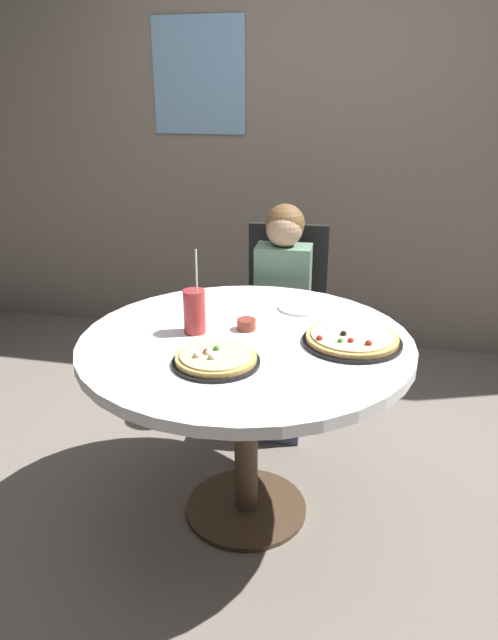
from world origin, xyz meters
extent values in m
plane|color=slate|center=(0.00, 0.00, 0.00)|extent=(8.00, 8.00, 0.00)
cube|color=gray|center=(0.00, 1.85, 1.45)|extent=(5.20, 0.12, 2.90)
cube|color=#8CBFE5|center=(-0.70, 1.78, 1.64)|extent=(0.57, 0.02, 0.66)
cylinder|color=white|center=(0.00, 0.00, 0.73)|extent=(1.19, 1.19, 0.04)
cylinder|color=#4C3826|center=(0.00, 0.00, 0.36)|extent=(0.09, 0.09, 0.69)
cylinder|color=#4C3826|center=(0.00, 0.00, 0.01)|extent=(0.48, 0.48, 0.02)
cube|color=black|center=(0.00, 0.80, 0.43)|extent=(0.42, 0.42, 0.04)
cube|color=black|center=(-0.01, 0.98, 0.69)|extent=(0.40, 0.06, 0.52)
cylinder|color=black|center=(-0.16, 0.62, 0.21)|extent=(0.04, 0.04, 0.41)
cylinder|color=black|center=(0.18, 0.64, 0.21)|extent=(0.04, 0.04, 0.41)
cylinder|color=black|center=(-0.18, 0.96, 0.21)|extent=(0.04, 0.04, 0.41)
cylinder|color=black|center=(0.16, 0.98, 0.21)|extent=(0.04, 0.04, 0.41)
cube|color=#3F4766|center=(0.01, 0.64, 0.23)|extent=(0.26, 0.33, 0.45)
cube|color=slate|center=(0.00, 0.78, 0.67)|extent=(0.27, 0.17, 0.44)
sphere|color=tan|center=(0.00, 0.78, 0.97)|extent=(0.17, 0.17, 0.17)
sphere|color=brown|center=(0.00, 0.80, 0.99)|extent=(0.18, 0.18, 0.18)
cylinder|color=black|center=(-0.05, -0.22, 0.76)|extent=(0.29, 0.29, 0.01)
cylinder|color=tan|center=(-0.05, -0.22, 0.77)|extent=(0.26, 0.26, 0.02)
cylinder|color=beige|center=(-0.05, -0.22, 0.78)|extent=(0.23, 0.23, 0.01)
sphere|color=#387F33|center=(-0.05, -0.19, 0.79)|extent=(0.02, 0.02, 0.02)
sphere|color=beige|center=(-0.10, -0.26, 0.79)|extent=(0.02, 0.02, 0.02)
sphere|color=#B2231E|center=(-0.08, -0.22, 0.79)|extent=(0.02, 0.02, 0.02)
sphere|color=beige|center=(-0.05, -0.26, 0.79)|extent=(0.03, 0.03, 0.03)
sphere|color=beige|center=(-0.07, -0.23, 0.79)|extent=(0.02, 0.02, 0.02)
cylinder|color=black|center=(0.37, 0.04, 0.76)|extent=(0.35, 0.35, 0.01)
cylinder|color=tan|center=(0.37, 0.04, 0.77)|extent=(0.32, 0.32, 0.02)
cylinder|color=beige|center=(0.37, 0.04, 0.78)|extent=(0.28, 0.28, 0.01)
sphere|color=black|center=(0.34, 0.03, 0.79)|extent=(0.02, 0.02, 0.02)
sphere|color=#B2231E|center=(0.37, -0.03, 0.79)|extent=(0.02, 0.02, 0.02)
sphere|color=#387F33|center=(0.33, -0.04, 0.79)|extent=(0.02, 0.02, 0.02)
sphere|color=#B2231E|center=(0.26, -0.03, 0.79)|extent=(0.02, 0.02, 0.02)
sphere|color=#B2231E|center=(0.43, -0.04, 0.79)|extent=(0.02, 0.02, 0.02)
cylinder|color=#B73333|center=(-0.19, 0.01, 0.83)|extent=(0.08, 0.08, 0.16)
cylinder|color=white|center=(-0.18, 0.01, 0.95)|extent=(0.02, 0.04, 0.22)
cylinder|color=brown|center=(-0.02, 0.08, 0.77)|extent=(0.07, 0.07, 0.04)
cylinder|color=white|center=(0.15, 0.34, 0.76)|extent=(0.18, 0.18, 0.01)
camera|label=1|loc=(0.44, -1.86, 1.58)|focal=32.98mm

